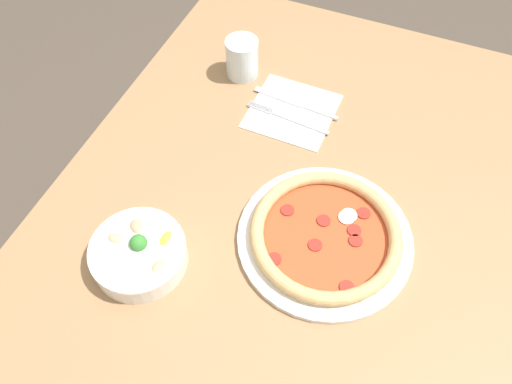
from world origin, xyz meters
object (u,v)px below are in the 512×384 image
object	(u,v)px
pizza	(325,236)
bowl	(138,253)
glass	(242,58)
knife	(299,105)
fork	(289,118)

from	to	relation	value
pizza	bowl	xyz separation A→B (m)	(-0.17, 0.30, 0.01)
bowl	glass	xyz separation A→B (m)	(0.53, 0.03, 0.02)
pizza	knife	bearing A→B (deg)	27.59
knife	pizza	bearing A→B (deg)	122.77
fork	glass	bearing A→B (deg)	-27.46
knife	glass	world-z (taller)	glass
fork	knife	bearing A→B (deg)	-92.68
bowl	knife	xyz separation A→B (m)	(0.48, -0.14, -0.02)
knife	fork	bearing A→B (deg)	87.32
pizza	fork	world-z (taller)	pizza
bowl	glass	bearing A→B (deg)	2.95
bowl	fork	bearing A→B (deg)	-16.62
glass	knife	bearing A→B (deg)	-107.05
knife	glass	bearing A→B (deg)	-11.87
pizza	glass	size ratio (longest dim) A/B	3.48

